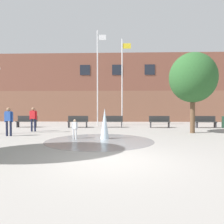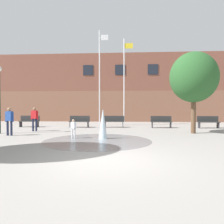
% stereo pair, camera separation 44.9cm
% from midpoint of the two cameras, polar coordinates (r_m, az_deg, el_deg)
% --- Properties ---
extents(ground_plane, '(100.00, 100.00, 0.00)m').
position_cam_midpoint_polar(ground_plane, '(6.84, -0.51, -12.43)').
color(ground_plane, gray).
extents(library_building, '(36.00, 6.05, 7.47)m').
position_cam_midpoint_polar(library_building, '(26.77, 2.84, 5.90)').
color(library_building, brown).
rests_on(library_building, ground).
extents(splash_fountain, '(5.18, 5.18, 1.56)m').
position_cam_midpoint_polar(splash_fountain, '(10.88, -1.77, -4.77)').
color(splash_fountain, gray).
rests_on(splash_fountain, ground).
extents(park_bench_left_of_flagpoles, '(1.60, 0.44, 0.91)m').
position_cam_midpoint_polar(park_bench_left_of_flagpoles, '(18.74, -20.12, -2.22)').
color(park_bench_left_of_flagpoles, '#28282D').
rests_on(park_bench_left_of_flagpoles, ground).
extents(park_bench_under_left_flagpole, '(1.60, 0.44, 0.91)m').
position_cam_midpoint_polar(park_bench_under_left_flagpole, '(17.42, -7.77, -2.42)').
color(park_bench_under_left_flagpole, '#28282D').
rests_on(park_bench_under_left_flagpole, ground).
extents(park_bench_center, '(1.60, 0.44, 0.91)m').
position_cam_midpoint_polar(park_bench_center, '(17.30, 1.31, -2.43)').
color(park_bench_center, '#28282D').
rests_on(park_bench_center, ground).
extents(park_bench_under_right_flagpole, '(1.60, 0.44, 0.91)m').
position_cam_midpoint_polar(park_bench_under_right_flagpole, '(17.35, 13.46, -2.46)').
color(park_bench_under_right_flagpole, '#28282D').
rests_on(park_bench_under_right_flagpole, ground).
extents(park_bench_near_trashcan, '(1.60, 0.44, 0.91)m').
position_cam_midpoint_polar(park_bench_near_trashcan, '(18.29, 24.48, -2.35)').
color(park_bench_near_trashcan, '#28282D').
rests_on(park_bench_near_trashcan, ground).
extents(child_running, '(0.31, 0.20, 0.99)m').
position_cam_midpoint_polar(child_running, '(11.38, -8.96, -3.94)').
color(child_running, silver).
rests_on(child_running, ground).
extents(teen_by_trashcan, '(0.50, 0.27, 1.59)m').
position_cam_midpoint_polar(teen_by_trashcan, '(13.53, -24.37, -1.70)').
color(teen_by_trashcan, '#1E233D').
rests_on(teen_by_trashcan, ground).
extents(adult_watching, '(0.50, 0.25, 1.59)m').
position_cam_midpoint_polar(adult_watching, '(15.35, -18.79, -1.30)').
color(adult_watching, '#1E233D').
rests_on(adult_watching, ground).
extents(flagpole_left, '(0.80, 0.10, 8.27)m').
position_cam_midpoint_polar(flagpole_left, '(19.31, -2.52, 9.58)').
color(flagpole_left, silver).
rests_on(flagpole_left, ground).
extents(flagpole_right, '(0.80, 0.10, 7.51)m').
position_cam_midpoint_polar(flagpole_right, '(19.13, 3.96, 8.48)').
color(flagpole_right, silver).
rests_on(flagpole_right, ground).
extents(street_tree_near_building, '(2.90, 2.90, 4.98)m').
position_cam_midpoint_polar(street_tree_near_building, '(14.45, 21.42, 8.41)').
color(street_tree_near_building, brown).
rests_on(street_tree_near_building, ground).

